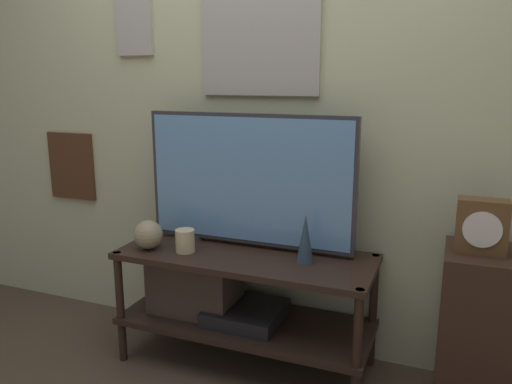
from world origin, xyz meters
TOP-DOWN VIEW (x-y plane):
  - wall_back at (-0.01, 0.58)m, footprint 6.40×0.08m
  - media_console at (-0.11, 0.28)m, footprint 1.24×0.49m
  - television at (-0.03, 0.39)m, footprint 1.06×0.05m
  - vase_slim_bronze at (0.30, 0.28)m, footprint 0.08×0.08m
  - vase_round_glass at (-0.48, 0.17)m, footprint 0.14×0.14m
  - candle_jar at (-0.28, 0.20)m, footprint 0.09×0.09m
  - side_table at (1.08, 0.35)m, footprint 0.37×0.36m
  - mantel_clock at (1.03, 0.33)m, footprint 0.20×0.11m

SIDE VIEW (x-z plane):
  - side_table at x=1.08m, z-range 0.00..0.71m
  - media_console at x=-0.11m, z-range 0.07..0.65m
  - candle_jar at x=-0.28m, z-range 0.58..0.69m
  - vase_round_glass at x=-0.48m, z-range 0.58..0.72m
  - vase_slim_bronze at x=0.30m, z-range 0.58..0.81m
  - mantel_clock at x=1.03m, z-range 0.71..0.93m
  - television at x=-0.03m, z-range 0.59..1.25m
  - wall_back at x=-0.01m, z-range 0.01..2.71m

